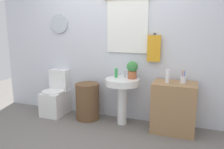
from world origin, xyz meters
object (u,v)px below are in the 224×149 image
toilet (56,97)px  soap_bottle (116,73)px  potted_plant (132,69)px  toothbrush_cup (183,79)px  wooden_cabinet (174,107)px  laundry_hamper (88,101)px  pedestal_sink (122,89)px  lotion_bottle (167,76)px

toilet → soap_bottle: (1.12, 0.01, 0.51)m
soap_bottle → potted_plant: (0.26, 0.01, 0.08)m
toothbrush_cup → wooden_cabinet: bearing=-169.6°
laundry_hamper → potted_plant: potted_plant is taller
laundry_hamper → wooden_cabinet: size_ratio=0.82×
toilet → toothbrush_cup: toothbrush_cup is taller
toilet → toothbrush_cup: 2.20m
pedestal_sink → toilet: bearing=178.4°
pedestal_sink → potted_plant: bearing=23.2°
wooden_cabinet → soap_bottle: size_ratio=5.00×
pedestal_sink → soap_bottle: soap_bottle is taller
toilet → toothbrush_cup: (2.14, -0.02, 0.49)m
soap_bottle → lotion_bottle: size_ratio=0.77×
potted_plant → pedestal_sink: bearing=-156.8°
wooden_cabinet → soap_bottle: bearing=176.9°
wooden_cabinet → potted_plant: (-0.65, 0.06, 0.52)m
toilet → laundry_hamper: (0.63, -0.04, 0.00)m
potted_plant → soap_bottle: bearing=-177.8°
pedestal_sink → wooden_cabinet: (0.79, 0.00, -0.20)m
pedestal_sink → wooden_cabinet: bearing=0.0°
toilet → potted_plant: 1.50m
laundry_hamper → pedestal_sink: (0.61, 0.00, 0.26)m
laundry_hamper → soap_bottle: 0.71m
wooden_cabinet → toothbrush_cup: toothbrush_cup is taller
pedestal_sink → toothbrush_cup: bearing=1.3°
laundry_hamper → toothbrush_cup: size_ratio=3.29×
wooden_cabinet → pedestal_sink: bearing=180.0°
pedestal_sink → lotion_bottle: lotion_bottle is taller
wooden_cabinet → lotion_bottle: (-0.11, -0.04, 0.47)m
pedestal_sink → lotion_bottle: 0.74m
toilet → pedestal_sink: toilet is taller
pedestal_sink → potted_plant: (0.14, 0.06, 0.32)m
pedestal_sink → lotion_bottle: (0.69, -0.04, 0.27)m
pedestal_sink → lotion_bottle: bearing=-3.3°
soap_bottle → laundry_hamper: bearing=-174.2°
soap_bottle → potted_plant: potted_plant is taller
wooden_cabinet → soap_bottle: 1.02m
wooden_cabinet → soap_bottle: (-0.91, 0.05, 0.45)m
toilet → potted_plant: (1.38, 0.02, 0.59)m
pedestal_sink → toothbrush_cup: size_ratio=4.00×
laundry_hamper → toothbrush_cup: 1.59m
toilet → lotion_bottle: size_ratio=4.15×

